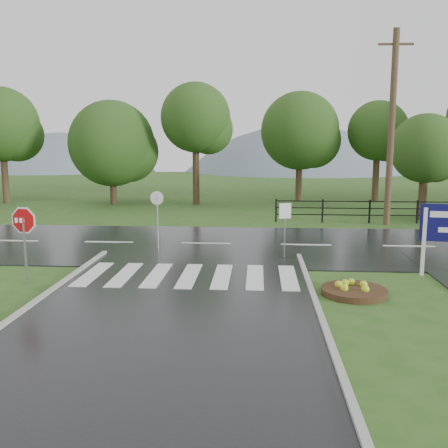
{
  "coord_description": "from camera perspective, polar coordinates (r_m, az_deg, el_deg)",
  "views": [
    {
      "loc": [
        2.06,
        -9.62,
        4.06
      ],
      "look_at": [
        0.99,
        6.0,
        1.5
      ],
      "focal_mm": 40.0,
      "sensor_mm": 36.0,
      "label": 1
    }
  ],
  "objects": [
    {
      "name": "stop_sign",
      "position": [
        15.36,
        -21.91,
        -0.27
      ],
      "size": [
        1.05,
        0.21,
        2.4
      ],
      "color": "#939399",
      "rests_on": "ground"
    },
    {
      "name": "treeline",
      "position": [
        33.88,
        2.1,
        2.4
      ],
      "size": [
        83.2,
        5.2,
        10.0
      ],
      "color": "#214415",
      "rests_on": "ground"
    },
    {
      "name": "hills",
      "position": [
        77.17,
        4.88,
        -5.46
      ],
      "size": [
        102.0,
        48.0,
        48.0
      ],
      "color": "slate",
      "rests_on": "ground"
    },
    {
      "name": "flower_bed",
      "position": [
        14.02,
        14.63,
        -7.31
      ],
      "size": [
        1.76,
        1.76,
        0.35
      ],
      "color": "#332111",
      "rests_on": "ground"
    },
    {
      "name": "main_road",
      "position": [
        20.14,
        -2.04,
        -2.35
      ],
      "size": [
        90.0,
        8.0,
        0.04
      ],
      "primitive_type": "cube",
      "color": "black",
      "rests_on": "ground"
    },
    {
      "name": "fence_west",
      "position": [
        26.46,
        16.31,
        1.67
      ],
      "size": [
        9.58,
        0.08,
        1.2
      ],
      "color": "black",
      "rests_on": "ground"
    },
    {
      "name": "utility_pole_east",
      "position": [
        25.94,
        18.59,
        10.39
      ],
      "size": [
        1.67,
        0.31,
        9.39
      ],
      "color": "#473523",
      "rests_on": "ground"
    },
    {
      "name": "reg_sign_round",
      "position": [
        19.14,
        -7.64,
        1.28
      ],
      "size": [
        0.52,
        0.11,
        2.25
      ],
      "color": "#939399",
      "rests_on": "ground"
    },
    {
      "name": "entrance_tree_left",
      "position": [
        28.5,
        22.04,
        7.97
      ],
      "size": [
        3.63,
        3.63,
        5.58
      ],
      "color": "#3D2B1C",
      "rests_on": "ground"
    },
    {
      "name": "reg_sign_small",
      "position": [
        17.56,
        6.99,
        0.56
      ],
      "size": [
        0.42,
        0.16,
        1.98
      ],
      "color": "#939399",
      "rests_on": "ground"
    },
    {
      "name": "crosswalk",
      "position": [
        15.3,
        -3.98,
        -5.89
      ],
      "size": [
        6.5,
        2.8,
        0.02
      ],
      "color": "silver",
      "rests_on": "ground"
    },
    {
      "name": "ground",
      "position": [
        10.65,
        -7.76,
        -13.22
      ],
      "size": [
        120.0,
        120.0,
        0.0
      ],
      "primitive_type": "plane",
      "color": "#2B511B",
      "rests_on": "ground"
    }
  ]
}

